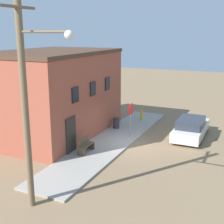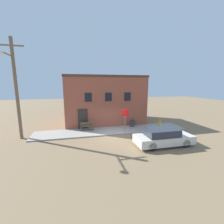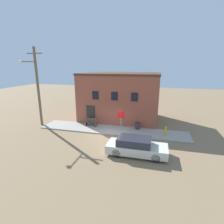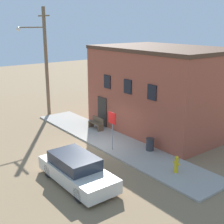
# 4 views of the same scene
# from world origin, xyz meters

# --- Properties ---
(ground_plane) EXTENTS (80.00, 80.00, 0.00)m
(ground_plane) POSITION_xyz_m (0.00, 0.00, 0.00)
(ground_plane) COLOR #846B4C
(sidewalk) EXTENTS (15.38, 2.68, 0.11)m
(sidewalk) POSITION_xyz_m (0.00, 1.34, 0.05)
(sidewalk) COLOR #9E998E
(sidewalk) RESTS_ON ground
(brick_building) EXTENTS (9.34, 6.19, 5.74)m
(brick_building) POSITION_xyz_m (-0.11, 5.72, 2.87)
(brick_building) COLOR #9E4C38
(brick_building) RESTS_ON ground
(fire_hydrant) EXTENTS (0.42, 0.20, 0.88)m
(fire_hydrant) POSITION_xyz_m (5.33, 1.24, 0.55)
(fire_hydrant) COLOR gold
(fire_hydrant) RESTS_ON sidewalk
(stop_sign) EXTENTS (0.68, 0.06, 2.27)m
(stop_sign) POSITION_xyz_m (1.08, 0.51, 1.70)
(stop_sign) COLOR gray
(stop_sign) RESTS_ON sidewalk
(bench) EXTENTS (1.25, 0.44, 0.83)m
(bench) POSITION_xyz_m (-2.55, 1.90, 0.50)
(bench) COLOR brown
(bench) RESTS_ON sidewalk
(trash_bin) EXTENTS (0.49, 0.49, 0.73)m
(trash_bin) POSITION_xyz_m (2.50, 2.18, 0.47)
(trash_bin) COLOR #333338
(trash_bin) RESTS_ON sidewalk
(utility_pole) EXTENTS (1.80, 2.37, 8.48)m
(utility_pole) POSITION_xyz_m (-8.35, 1.02, 4.54)
(utility_pole) COLOR brown
(utility_pole) RESTS_ON ground
(parked_car) EXTENTS (4.53, 1.79, 1.35)m
(parked_car) POSITION_xyz_m (3.02, -3.12, 0.65)
(parked_car) COLOR black
(parked_car) RESTS_ON ground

